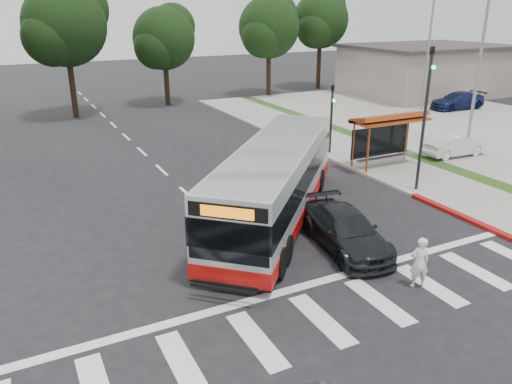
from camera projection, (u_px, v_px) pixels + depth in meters
ground at (243, 246)px, 17.84m from camera, size 140.00×140.00×0.00m
sidewalk_east at (354, 152)px, 29.17m from camera, size 4.00×40.00×0.12m
curb_east at (326, 156)px, 28.32m from camera, size 0.30×40.00×0.15m
curb_east_red at (467, 219)px, 19.95m from camera, size 0.32×6.00×0.15m
parking_lot at (472, 125)px, 35.92m from camera, size 18.00×36.00×0.10m
commercial_building at (425, 72)px, 48.17m from camera, size 14.00×10.00×4.40m
building_roof_cap at (428, 46)px, 47.36m from camera, size 14.60×10.60×0.30m
crosswalk_ladder at (321, 319)px, 13.66m from camera, size 18.00×2.60×0.01m
bus_shelter at (388, 124)px, 25.86m from camera, size 4.20×1.60×2.86m
traffic_signal_ne_tall at (426, 108)px, 21.80m from camera, size 0.18×0.37×6.50m
traffic_signal_ne_short at (332, 112)px, 28.14m from camera, size 0.18×0.37×4.00m
lot_light_front at (482, 47)px, 28.42m from camera, size 1.90×0.35×9.01m
lot_light_mid at (430, 36)px, 39.33m from camera, size 1.90×0.35×9.01m
tree_ne_a at (269, 26)px, 45.90m from camera, size 6.16×5.74×9.30m
tree_ne_b at (321, 19)px, 50.35m from camera, size 6.16×5.74×10.02m
tree_north_a at (66, 23)px, 36.43m from camera, size 6.60×6.15×10.17m
tree_north_b at (165, 37)px, 41.92m from camera, size 5.72×5.33×8.43m
transit_bus at (276, 183)px, 19.62m from camera, size 9.83×10.44×3.05m
pedestrian at (419, 263)px, 14.99m from camera, size 0.70×0.58×1.65m
dark_sedan at (346, 230)px, 17.51m from camera, size 2.65×4.93×1.36m
parked_car_1 at (454, 145)px, 28.15m from camera, size 3.88×1.49×1.26m
parked_car_3 at (457, 101)px, 41.17m from camera, size 4.85×2.19×1.38m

